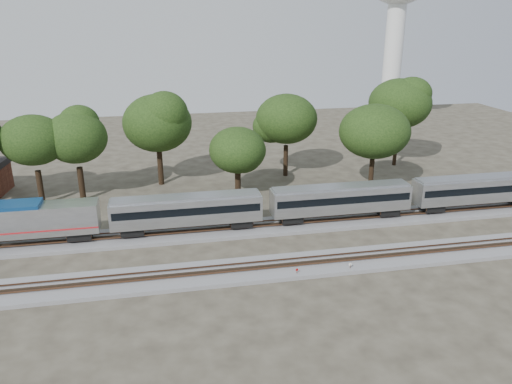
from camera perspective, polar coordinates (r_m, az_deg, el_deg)
ground at (r=53.13m, az=-0.01°, el=-6.94°), size 160.00×160.00×0.00m
track_far at (r=58.38m, az=-1.16°, el=-4.17°), size 160.00×5.00×0.73m
track_near at (r=49.56m, az=0.90°, el=-8.77°), size 160.00×5.00×0.73m
train at (r=60.23m, az=9.77°, el=-0.70°), size 87.67×3.02×4.45m
switch_stand_red at (r=48.43m, az=4.69°, el=-9.05°), size 0.28×0.12×0.92m
switch_stand_white at (r=50.02m, az=10.71°, el=-8.33°), size 0.30×0.11×0.96m
switch_lever at (r=49.79m, az=9.22°, el=-8.97°), size 0.58×0.47×0.30m
tree_1 at (r=69.40m, az=-24.12°, el=5.41°), size 8.89×8.89×12.54m
tree_2 at (r=69.10m, az=-19.90°, el=5.84°), size 8.82×8.82×12.43m
tree_3 at (r=72.97m, az=-11.21°, el=7.72°), size 9.31×9.31×13.13m
tree_4 at (r=67.46m, az=-2.13°, el=4.81°), size 6.64×6.64×9.36m
tree_5 at (r=75.91m, az=3.50°, el=8.33°), size 9.07×9.07×12.79m
tree_6 at (r=70.65m, az=13.40°, el=6.74°), size 8.79×8.79×12.39m
tree_7 at (r=84.42m, az=16.11°, el=9.69°), size 10.44×10.44×14.72m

